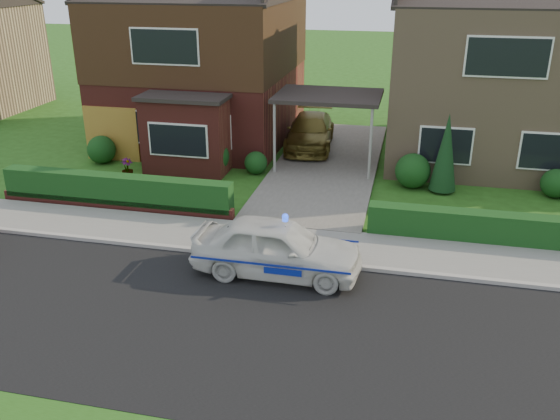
# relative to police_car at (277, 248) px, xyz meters

# --- Properties ---
(ground) EXTENTS (120.00, 120.00, 0.00)m
(ground) POSITION_rel_police_car_xyz_m (-0.06, -2.40, -0.71)
(ground) COLOR #224C14
(ground) RESTS_ON ground
(road) EXTENTS (60.00, 6.00, 0.02)m
(road) POSITION_rel_police_car_xyz_m (-0.06, -2.40, -0.71)
(road) COLOR black
(road) RESTS_ON ground
(kerb) EXTENTS (60.00, 0.16, 0.12)m
(kerb) POSITION_rel_police_car_xyz_m (-0.06, 0.65, -0.65)
(kerb) COLOR #9E9993
(kerb) RESTS_ON ground
(sidewalk) EXTENTS (60.00, 2.00, 0.10)m
(sidewalk) POSITION_rel_police_car_xyz_m (-0.06, 1.70, -0.66)
(sidewalk) COLOR slate
(sidewalk) RESTS_ON ground
(driveway) EXTENTS (3.80, 12.00, 0.12)m
(driveway) POSITION_rel_police_car_xyz_m (-0.06, 8.60, -0.65)
(driveway) COLOR #666059
(driveway) RESTS_ON ground
(house_left) EXTENTS (7.50, 9.53, 7.25)m
(house_left) POSITION_rel_police_car_xyz_m (-5.84, 11.50, 3.10)
(house_left) COLOR maroon
(house_left) RESTS_ON ground
(house_right) EXTENTS (7.50, 8.06, 7.25)m
(house_right) POSITION_rel_police_car_xyz_m (5.74, 11.59, 2.95)
(house_right) COLOR #997B5E
(house_right) RESTS_ON ground
(carport_link) EXTENTS (3.80, 3.00, 2.77)m
(carport_link) POSITION_rel_police_car_xyz_m (-0.06, 8.55, 1.94)
(carport_link) COLOR black
(carport_link) RESTS_ON ground
(garage_door) EXTENTS (2.20, 0.10, 2.10)m
(garage_door) POSITION_rel_police_car_xyz_m (-8.30, 7.56, 0.34)
(garage_door) COLOR brown
(garage_door) RESTS_ON ground
(dwarf_wall) EXTENTS (7.70, 0.25, 0.36)m
(dwarf_wall) POSITION_rel_police_car_xyz_m (-5.86, 2.90, -0.53)
(dwarf_wall) COLOR maroon
(dwarf_wall) RESTS_ON ground
(hedge_left) EXTENTS (7.50, 0.55, 0.90)m
(hedge_left) POSITION_rel_police_car_xyz_m (-5.86, 3.05, -0.71)
(hedge_left) COLOR #113715
(hedge_left) RESTS_ON ground
(hedge_right) EXTENTS (7.50, 0.55, 0.80)m
(hedge_right) POSITION_rel_police_car_xyz_m (5.74, 2.95, -0.71)
(hedge_right) COLOR #113715
(hedge_right) RESTS_ON ground
(shrub_left_far) EXTENTS (1.08, 1.08, 1.08)m
(shrub_left_far) POSITION_rel_police_car_xyz_m (-8.56, 7.10, -0.17)
(shrub_left_far) COLOR #113715
(shrub_left_far) RESTS_ON ground
(shrub_left_mid) EXTENTS (1.32, 1.32, 1.32)m
(shrub_left_mid) POSITION_rel_police_car_xyz_m (-4.06, 6.90, -0.05)
(shrub_left_mid) COLOR #113715
(shrub_left_mid) RESTS_ON ground
(shrub_left_near) EXTENTS (0.84, 0.84, 0.84)m
(shrub_left_near) POSITION_rel_police_car_xyz_m (-2.46, 7.20, -0.29)
(shrub_left_near) COLOR #113715
(shrub_left_near) RESTS_ON ground
(shrub_right_near) EXTENTS (1.20, 1.20, 1.20)m
(shrub_right_near) POSITION_rel_police_car_xyz_m (3.14, 7.00, -0.11)
(shrub_right_near) COLOR #113715
(shrub_right_near) RESTS_ON ground
(shrub_right_mid) EXTENTS (0.96, 0.96, 0.96)m
(shrub_right_mid) POSITION_rel_police_car_xyz_m (7.74, 7.10, -0.23)
(shrub_right_mid) COLOR #113715
(shrub_right_mid) RESTS_ON ground
(conifer_a) EXTENTS (0.90, 0.90, 2.60)m
(conifer_a) POSITION_rel_police_car_xyz_m (4.14, 6.80, 0.59)
(conifer_a) COLOR black
(conifer_a) RESTS_ON ground
(police_car) EXTENTS (3.84, 4.19, 1.59)m
(police_car) POSITION_rel_police_car_xyz_m (0.00, 0.00, 0.00)
(police_car) COLOR silver
(police_car) RESTS_ON ground
(driveway_car) EXTENTS (2.18, 4.59, 1.29)m
(driveway_car) POSITION_rel_police_car_xyz_m (-1.06, 10.63, 0.06)
(driveway_car) COLOR brown
(driveway_car) RESTS_ON driveway
(potted_plant_a) EXTENTS (0.42, 0.33, 0.71)m
(potted_plant_a) POSITION_rel_police_car_xyz_m (-6.17, 6.60, -0.36)
(potted_plant_a) COLOR gray
(potted_plant_a) RESTS_ON ground
(potted_plant_b) EXTENTS (0.47, 0.44, 0.69)m
(potted_plant_b) POSITION_rel_police_car_xyz_m (-5.04, 6.60, -0.37)
(potted_plant_b) COLOR gray
(potted_plant_b) RESTS_ON ground
(potted_plant_c) EXTENTS (0.57, 0.57, 0.74)m
(potted_plant_c) POSITION_rel_police_car_xyz_m (-6.78, 5.64, -0.34)
(potted_plant_c) COLOR gray
(potted_plant_c) RESTS_ON ground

